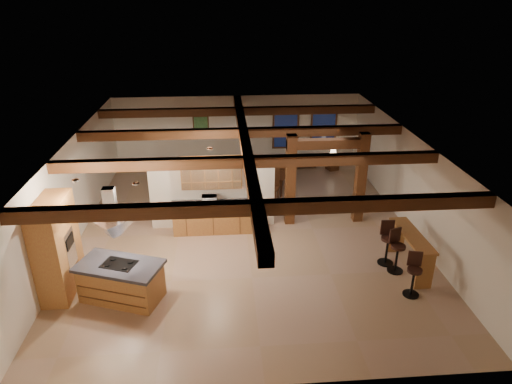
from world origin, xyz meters
TOP-DOWN VIEW (x-y plane):
  - ground at (0.00, 0.00)m, footprint 12.00×12.00m
  - room_walls at (0.00, 0.00)m, footprint 12.00×12.00m
  - ceiling_beams at (0.00, 0.00)m, footprint 10.00×12.00m
  - timber_posts at (2.50, 0.50)m, footprint 2.50×0.30m
  - partition_wall at (-1.00, 0.50)m, footprint 3.80×0.18m
  - pantry_cabinet at (-4.67, -2.60)m, footprint 0.67×1.60m
  - back_counter at (-1.00, 0.11)m, footprint 2.50×0.66m
  - upper_display_cabinet at (-1.00, 0.31)m, footprint 1.80×0.36m
  - range_hood at (-3.15, -3.07)m, footprint 1.10×1.10m
  - back_windows at (2.80, 5.93)m, footprint 2.70×0.07m
  - framed_art at (-1.50, 5.94)m, footprint 0.65×0.05m
  - recessed_cans at (-2.53, -1.93)m, footprint 3.16×2.46m
  - kitchen_island at (-3.15, -3.07)m, footprint 2.20×1.65m
  - dining_table at (0.70, 3.13)m, footprint 2.22×1.70m
  - sofa at (2.29, 5.50)m, footprint 1.88×0.84m
  - microwave at (-1.09, 0.11)m, footprint 0.46×0.32m
  - bar_counter at (4.17, -2.36)m, footprint 0.55×1.98m
  - side_table at (3.84, 4.99)m, footprint 0.53×0.53m
  - table_lamp at (3.84, 4.99)m, footprint 0.27×0.27m
  - bar_stool_a at (3.82, -3.46)m, footprint 0.40×0.42m
  - bar_stool_b at (3.66, -2.03)m, footprint 0.43×0.43m
  - bar_stool_c at (3.78, -2.43)m, footprint 0.44×0.45m
  - dining_chairs at (0.70, 3.13)m, footprint 2.34×2.34m

SIDE VIEW (x-z plane):
  - ground at x=0.00m, z-range 0.00..0.00m
  - side_table at x=3.84m, z-range 0.00..0.53m
  - sofa at x=2.29m, z-range 0.00..0.54m
  - dining_table at x=0.70m, z-range 0.00..0.69m
  - back_counter at x=-1.00m, z-range 0.01..0.95m
  - kitchen_island at x=-3.15m, z-range 0.00..0.98m
  - bar_stool_a at x=3.82m, z-range 0.01..1.13m
  - dining_chairs at x=0.70m, z-range 0.01..1.17m
  - bar_stool_c at x=3.78m, z-range 0.01..1.20m
  - bar_stool_b at x=3.66m, z-range 0.01..1.23m
  - bar_counter at x=4.17m, z-range 0.18..1.21m
  - table_lamp at x=3.84m, z-range 0.59..0.91m
  - microwave at x=-1.09m, z-range 0.94..1.19m
  - partition_wall at x=-1.00m, z-range 0.00..2.20m
  - pantry_cabinet at x=-4.67m, z-range 0.00..2.40m
  - back_windows at x=2.80m, z-range 0.65..2.35m
  - framed_art at x=-1.50m, z-range 1.27..2.12m
  - timber_posts at x=2.50m, z-range 0.31..3.21m
  - room_walls at x=0.00m, z-range -4.22..7.78m
  - range_hood at x=-3.15m, z-range 1.08..2.48m
  - upper_display_cabinet at x=-1.00m, z-range 1.37..2.33m
  - ceiling_beams at x=0.00m, z-range 2.62..2.90m
  - recessed_cans at x=-2.53m, z-range 2.85..2.89m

